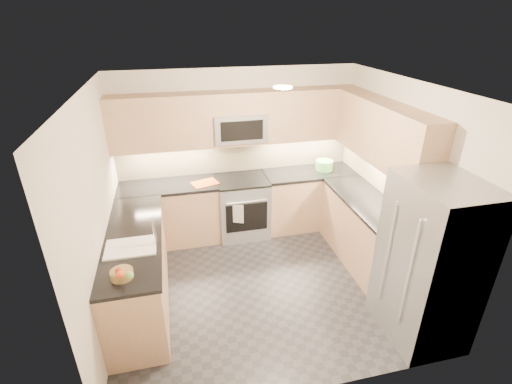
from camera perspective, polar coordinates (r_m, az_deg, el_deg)
name	(u,v)px	position (r m, az deg, el deg)	size (l,w,h in m)	color
floor	(262,282)	(4.99, 0.95, -13.72)	(3.60, 3.20, 0.00)	#242429
ceiling	(264,87)	(3.91, 1.22, 15.84)	(3.60, 3.20, 0.02)	beige
wall_back	(237,152)	(5.75, -2.88, 6.19)	(3.60, 0.02, 2.50)	beige
wall_front	(313,286)	(3.03, 8.76, -14.09)	(3.60, 0.02, 2.50)	beige
wall_left	(99,214)	(4.28, -23.03, -3.19)	(0.02, 3.20, 2.50)	beige
wall_right	(401,182)	(5.02, 21.40, 1.39)	(0.02, 3.20, 2.50)	beige
base_cab_back_left	(171,214)	(5.72, -12.94, -3.37)	(1.42, 0.60, 0.90)	tan
base_cab_back_right	(308,199)	(6.08, 7.98, -1.12)	(1.42, 0.60, 0.90)	tan
base_cab_right	(365,233)	(5.34, 16.47, -6.07)	(0.60, 1.70, 0.90)	tan
base_cab_peninsula	(139,271)	(4.65, -17.62, -11.52)	(0.60, 2.00, 0.90)	tan
countertop_back_left	(168,186)	(5.51, -13.41, 0.90)	(1.42, 0.63, 0.04)	black
countertop_back_right	(310,173)	(5.88, 8.25, 2.97)	(1.42, 0.63, 0.04)	black
countertop_right	(370,203)	(5.12, 17.12, -1.59)	(0.63, 1.70, 0.04)	black
countertop_peninsula	(133,237)	(4.39, -18.44, -6.61)	(0.63, 2.00, 0.04)	black
upper_cab_back	(239,118)	(5.41, -2.66, 11.33)	(3.60, 0.35, 0.75)	tan
upper_cab_right	(384,133)	(4.95, 19.05, 8.57)	(0.35, 1.95, 0.75)	tan
backsplash_back	(238,155)	(5.76, -2.85, 5.66)	(3.60, 0.01, 0.51)	#C6B58F
backsplash_right	(381,173)	(5.38, 18.70, 2.79)	(0.01, 2.30, 0.51)	#C6B58F
gas_range	(242,207)	(5.78, -2.11, -2.32)	(0.76, 0.65, 0.91)	#A3A5AB
range_cooktop	(242,180)	(5.57, -2.18, 1.86)	(0.76, 0.65, 0.03)	black
oven_door_glass	(247,217)	(5.50, -1.43, -3.94)	(0.62, 0.02, 0.45)	black
oven_handle	(247,202)	(5.35, -1.41, -1.53)	(0.02, 0.02, 0.60)	#B2B5BA
microwave	(239,127)	(5.42, -2.58, 9.99)	(0.76, 0.40, 0.40)	#93959B
microwave_door	(242,131)	(5.23, -2.15, 9.39)	(0.60, 0.01, 0.28)	black
refrigerator	(429,263)	(4.20, 25.09, -9.82)	(0.70, 0.90, 1.80)	gray
fridge_handle_left	(408,275)	(3.86, 22.36, -11.74)	(0.02, 0.02, 1.20)	#B2B5BA
fridge_handle_right	(387,253)	(4.09, 19.57, -8.89)	(0.02, 0.02, 1.20)	#B2B5BA
sink_basin	(132,253)	(4.20, -18.57, -8.86)	(0.52, 0.38, 0.16)	white
faucet	(155,234)	(4.07, -15.32, -6.22)	(0.03, 0.03, 0.28)	silver
utensil_bowl	(324,165)	(5.95, 10.46, 4.08)	(0.27, 0.27, 0.15)	#54B24C
cutting_board	(205,183)	(5.44, -7.86, 1.36)	(0.37, 0.26, 0.01)	#C55012
fruit_basket	(122,274)	(3.76, -19.95, -11.79)	(0.21, 0.21, 0.08)	olive
fruit_apple	(119,271)	(3.68, -20.34, -11.33)	(0.07, 0.07, 0.07)	#A73013
fruit_pear	(130,275)	(3.60, -18.88, -11.98)	(0.07, 0.07, 0.07)	#70B34C
dish_towel_check	(238,214)	(5.39, -2.75, -3.38)	(0.16, 0.01, 0.29)	silver
fruit_orange	(120,275)	(3.63, -20.13, -11.87)	(0.07, 0.07, 0.07)	#E04818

